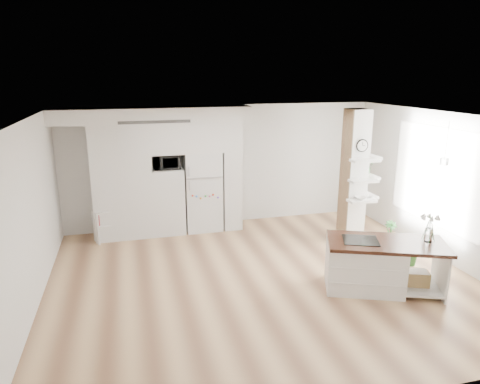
% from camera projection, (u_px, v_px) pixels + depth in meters
% --- Properties ---
extents(floor, '(7.00, 6.00, 0.01)m').
position_uv_depth(floor, '(262.00, 279.00, 7.23)').
color(floor, tan).
rests_on(floor, ground).
extents(room, '(7.04, 6.04, 2.72)m').
position_uv_depth(room, '(264.00, 172.00, 6.74)').
color(room, white).
rests_on(room, ground).
extents(cabinet_wall, '(4.00, 0.71, 2.70)m').
position_uv_depth(cabinet_wall, '(158.00, 165.00, 8.95)').
color(cabinet_wall, silver).
rests_on(cabinet_wall, floor).
extents(refrigerator, '(0.78, 0.69, 1.75)m').
position_uv_depth(refrigerator, '(202.00, 191.00, 9.37)').
color(refrigerator, white).
rests_on(refrigerator, floor).
extents(column, '(0.69, 0.90, 2.70)m').
position_uv_depth(column, '(359.00, 178.00, 8.52)').
color(column, silver).
rests_on(column, floor).
extents(window, '(0.00, 2.40, 2.40)m').
position_uv_depth(window, '(436.00, 176.00, 7.98)').
color(window, white).
rests_on(window, room).
extents(pendant_light, '(0.12, 0.12, 0.10)m').
position_uv_depth(pendant_light, '(357.00, 149.00, 7.23)').
color(pendant_light, white).
rests_on(pendant_light, room).
extents(kitchen_island, '(2.00, 1.49, 1.38)m').
position_uv_depth(kitchen_island, '(372.00, 263.00, 6.81)').
color(kitchen_island, silver).
rests_on(kitchen_island, floor).
extents(bookshelf, '(0.64, 0.50, 0.67)m').
position_uv_depth(bookshelf, '(110.00, 226.00, 8.86)').
color(bookshelf, silver).
rests_on(bookshelf, floor).
extents(floor_plant_a, '(0.33, 0.28, 0.53)m').
position_uv_depth(floor_plant_a, '(414.00, 251.00, 7.69)').
color(floor_plant_a, '#2B6C2B').
rests_on(floor_plant_a, floor).
extents(floor_plant_b, '(0.29, 0.29, 0.47)m').
position_uv_depth(floor_plant_b, '(390.00, 232.00, 8.69)').
color(floor_plant_b, '#2B6C2B').
rests_on(floor_plant_b, floor).
extents(microwave, '(0.54, 0.37, 0.30)m').
position_uv_depth(microwave, '(167.00, 162.00, 8.94)').
color(microwave, '#2D2D2D').
rests_on(microwave, cabinet_wall).
extents(shelf_plant, '(0.27, 0.23, 0.30)m').
position_uv_depth(shelf_plant, '(367.00, 167.00, 8.69)').
color(shelf_plant, '#2B6C2B').
rests_on(shelf_plant, column).
extents(decor_bowl, '(0.22, 0.22, 0.05)m').
position_uv_depth(decor_bowl, '(361.00, 198.00, 8.38)').
color(decor_bowl, white).
rests_on(decor_bowl, column).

